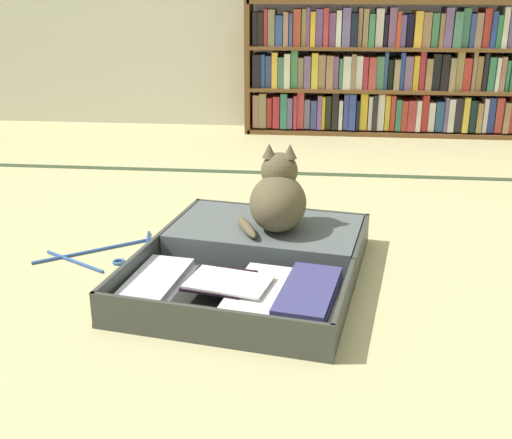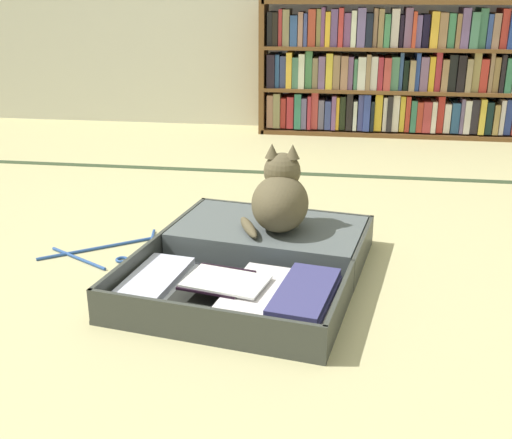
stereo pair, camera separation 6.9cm
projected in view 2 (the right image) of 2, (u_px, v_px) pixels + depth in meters
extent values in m
plane|color=#C6BC84|center=(225.00, 316.00, 1.65)|extent=(10.00, 10.00, 0.00)
cube|color=#35462B|center=(280.00, 173.00, 2.91)|extent=(4.80, 0.05, 0.00)
cube|color=brown|center=(264.00, 67.00, 3.65)|extent=(0.03, 0.22, 0.75)
cube|color=brown|center=(404.00, 2.00, 3.41)|extent=(1.55, 0.22, 0.02)
cube|color=brown|center=(394.00, 132.00, 3.67)|extent=(1.55, 0.22, 0.02)
cube|color=brown|center=(398.00, 90.00, 3.58)|extent=(1.52, 0.22, 0.02)
cube|color=#A5745D|center=(272.00, 109.00, 3.73)|extent=(0.04, 0.19, 0.19)
cube|color=#8E8659|center=(278.00, 109.00, 3.72)|extent=(0.04, 0.19, 0.20)
cube|color=#AC2F2A|center=(285.00, 111.00, 3.73)|extent=(0.03, 0.19, 0.17)
cube|color=#BA3037|center=(291.00, 110.00, 3.71)|extent=(0.04, 0.19, 0.18)
cube|color=#337A5F|center=(299.00, 109.00, 3.69)|extent=(0.04, 0.19, 0.20)
cube|color=slate|center=(305.00, 111.00, 3.70)|extent=(0.03, 0.19, 0.18)
cube|color=#AB303D|center=(310.00, 110.00, 3.69)|extent=(0.02, 0.19, 0.19)
cube|color=#BC413E|center=(315.00, 109.00, 3.69)|extent=(0.04, 0.19, 0.21)
cube|color=slate|center=(322.00, 112.00, 3.70)|extent=(0.03, 0.19, 0.17)
cube|color=#3C4B91|center=(328.00, 113.00, 3.69)|extent=(0.04, 0.19, 0.16)
cube|color=#7C5186|center=(334.00, 111.00, 3.67)|extent=(0.02, 0.19, 0.19)
cube|color=gold|center=(338.00, 111.00, 3.67)|extent=(0.02, 0.19, 0.19)
cube|color=black|center=(343.00, 111.00, 3.67)|extent=(0.03, 0.19, 0.19)
cube|color=black|center=(349.00, 109.00, 3.66)|extent=(0.03, 0.19, 0.21)
cube|color=silver|center=(355.00, 113.00, 3.66)|extent=(0.02, 0.19, 0.17)
cube|color=#3F4489|center=(360.00, 110.00, 3.65)|extent=(0.03, 0.19, 0.21)
cube|color=#334496|center=(366.00, 111.00, 3.64)|extent=(0.04, 0.19, 0.21)
cube|color=black|center=(372.00, 114.00, 3.64)|extent=(0.02, 0.19, 0.17)
cube|color=gold|center=(378.00, 110.00, 3.64)|extent=(0.04, 0.19, 0.21)
cube|color=silver|center=(384.00, 112.00, 3.64)|extent=(0.02, 0.19, 0.19)
cube|color=#272427|center=(389.00, 112.00, 3.63)|extent=(0.03, 0.19, 0.20)
cube|color=silver|center=(395.00, 111.00, 3.63)|extent=(0.04, 0.19, 0.21)
cube|color=gold|center=(401.00, 112.00, 3.63)|extent=(0.03, 0.19, 0.20)
cube|color=#BF3B2C|center=(407.00, 112.00, 3.62)|extent=(0.03, 0.19, 0.20)
cube|color=#337359|center=(412.00, 114.00, 3.62)|extent=(0.03, 0.19, 0.18)
cube|color=#B23828|center=(418.00, 115.00, 3.61)|extent=(0.03, 0.19, 0.17)
cube|color=#AF3A3D|center=(425.00, 115.00, 3.61)|extent=(0.04, 0.19, 0.17)
cube|color=beige|center=(432.00, 115.00, 3.60)|extent=(0.03, 0.19, 0.18)
cube|color=#B42F28|center=(439.00, 112.00, 3.60)|extent=(0.04, 0.19, 0.20)
cube|color=silver|center=(445.00, 116.00, 3.60)|extent=(0.04, 0.19, 0.16)
cube|color=#285180|center=(453.00, 116.00, 3.59)|extent=(0.04, 0.19, 0.17)
cube|color=slate|center=(460.00, 114.00, 3.58)|extent=(0.02, 0.19, 0.19)
cube|color=silver|center=(465.00, 115.00, 3.57)|extent=(0.03, 0.19, 0.19)
cube|color=#29252F|center=(472.00, 114.00, 3.58)|extent=(0.04, 0.19, 0.19)
cube|color=gold|center=(480.00, 114.00, 3.55)|extent=(0.03, 0.19, 0.20)
cube|color=#152A2A|center=(486.00, 116.00, 3.56)|extent=(0.04, 0.19, 0.18)
cube|color=#A1844A|center=(493.00, 117.00, 3.55)|extent=(0.03, 0.19, 0.17)
cube|color=silver|center=(499.00, 115.00, 3.55)|extent=(0.02, 0.19, 0.19)
cube|color=navy|center=(505.00, 115.00, 3.55)|extent=(0.04, 0.19, 0.20)
cube|color=brown|center=(401.00, 48.00, 3.50)|extent=(1.52, 0.22, 0.02)
cube|color=black|center=(272.00, 70.00, 3.64)|extent=(0.04, 0.19, 0.19)
cube|color=#2C538C|center=(279.00, 70.00, 3.64)|extent=(0.02, 0.19, 0.19)
cube|color=#3C4981|center=(284.00, 70.00, 3.64)|extent=(0.03, 0.19, 0.18)
cube|color=gold|center=(290.00, 69.00, 3.62)|extent=(0.03, 0.19, 0.20)
cube|color=#47785F|center=(296.00, 71.00, 3.62)|extent=(0.03, 0.19, 0.17)
cube|color=silver|center=(302.00, 70.00, 3.61)|extent=(0.03, 0.19, 0.19)
cube|color=#488453|center=(309.00, 68.00, 3.62)|extent=(0.04, 0.19, 0.21)
cube|color=#8D7B5A|center=(316.00, 72.00, 3.62)|extent=(0.03, 0.19, 0.17)
cube|color=slate|center=(322.00, 71.00, 3.61)|extent=(0.04, 0.19, 0.18)
cube|color=gold|center=(330.00, 70.00, 3.59)|extent=(0.04, 0.19, 0.20)
cube|color=#9F7D5B|center=(337.00, 71.00, 3.59)|extent=(0.04, 0.19, 0.19)
cube|color=#A37457|center=(344.00, 71.00, 3.58)|extent=(0.04, 0.19, 0.19)
cube|color=slate|center=(351.00, 72.00, 3.58)|extent=(0.03, 0.19, 0.18)
cube|color=#48815F|center=(356.00, 73.00, 3.58)|extent=(0.02, 0.19, 0.17)
cube|color=silver|center=(361.00, 72.00, 3.57)|extent=(0.04, 0.19, 0.18)
cube|color=#917452|center=(368.00, 71.00, 3.56)|extent=(0.02, 0.19, 0.19)
cube|color=silver|center=(374.00, 72.00, 3.57)|extent=(0.04, 0.19, 0.18)
cube|color=#AC2D3C|center=(380.00, 72.00, 3.56)|extent=(0.03, 0.19, 0.18)
cube|color=#BA423D|center=(387.00, 73.00, 3.55)|extent=(0.04, 0.19, 0.18)
cube|color=#4B8063|center=(394.00, 72.00, 3.55)|extent=(0.04, 0.19, 0.18)
cube|color=#2F4C82|center=(400.00, 70.00, 3.55)|extent=(0.02, 0.19, 0.21)
cube|color=black|center=(405.00, 74.00, 3.55)|extent=(0.03, 0.19, 0.16)
cube|color=#9A815D|center=(411.00, 74.00, 3.53)|extent=(0.03, 0.19, 0.17)
cube|color=#264192|center=(416.00, 71.00, 3.53)|extent=(0.02, 0.19, 0.21)
cube|color=slate|center=(423.00, 73.00, 3.53)|extent=(0.04, 0.19, 0.18)
cube|color=gold|center=(430.00, 72.00, 3.53)|extent=(0.03, 0.19, 0.19)
cube|color=#B2323E|center=(436.00, 70.00, 3.52)|extent=(0.03, 0.19, 0.21)
cube|color=#9D7752|center=(443.00, 74.00, 3.51)|extent=(0.03, 0.19, 0.17)
cube|color=black|center=(450.00, 72.00, 3.51)|extent=(0.04, 0.19, 0.20)
cube|color=black|center=(459.00, 72.00, 3.49)|extent=(0.04, 0.19, 0.20)
cube|color=#95805E|center=(467.00, 74.00, 3.49)|extent=(0.03, 0.19, 0.18)
cube|color=#9A8651|center=(474.00, 71.00, 3.49)|extent=(0.04, 0.19, 0.21)
cube|color=red|center=(481.00, 74.00, 3.49)|extent=(0.04, 0.19, 0.18)
cube|color=#957557|center=(488.00, 71.00, 3.48)|extent=(0.02, 0.19, 0.21)
cube|color=#98774A|center=(493.00, 73.00, 3.49)|extent=(0.03, 0.19, 0.19)
cube|color=black|center=(500.00, 72.00, 3.47)|extent=(0.02, 0.19, 0.20)
cube|color=#3B805F|center=(506.00, 74.00, 3.47)|extent=(0.03, 0.19, 0.19)
cube|color=silver|center=(512.00, 74.00, 3.46)|extent=(0.02, 0.19, 0.18)
cube|color=black|center=(271.00, 28.00, 3.56)|extent=(0.03, 0.19, 0.18)
cube|color=black|center=(277.00, 29.00, 3.56)|extent=(0.03, 0.19, 0.18)
cube|color=#B93438|center=(282.00, 27.00, 3.56)|extent=(0.02, 0.19, 0.20)
cube|color=#90825C|center=(287.00, 27.00, 3.55)|extent=(0.04, 0.19, 0.20)
cube|color=#304E88|center=(295.00, 30.00, 3.54)|extent=(0.04, 0.19, 0.17)
cube|color=#A47362|center=(302.00, 29.00, 3.53)|extent=(0.03, 0.19, 0.18)
cube|color=#3B4582|center=(306.00, 29.00, 3.53)|extent=(0.02, 0.19, 0.18)
cube|color=#BB4430|center=(313.00, 27.00, 3.53)|extent=(0.04, 0.19, 0.20)
cube|color=olive|center=(319.00, 27.00, 3.53)|extent=(0.03, 0.19, 0.20)
cube|color=#7E4C89|center=(324.00, 26.00, 3.53)|extent=(0.02, 0.19, 0.21)
cube|color=gold|center=(328.00, 29.00, 3.51)|extent=(0.03, 0.19, 0.19)
cube|color=#694C8A|center=(334.00, 27.00, 3.51)|extent=(0.04, 0.19, 0.20)
cube|color=#C23737|center=(341.00, 27.00, 3.50)|extent=(0.03, 0.19, 0.21)
cube|color=#7E4F86|center=(347.00, 29.00, 3.51)|extent=(0.04, 0.19, 0.18)
cube|color=silver|center=(354.00, 28.00, 3.49)|extent=(0.03, 0.19, 0.19)
cube|color=slate|center=(361.00, 27.00, 3.48)|extent=(0.04, 0.19, 0.21)
cube|color=black|center=(369.00, 30.00, 3.48)|extent=(0.04, 0.19, 0.18)
cube|color=#A17A5C|center=(375.00, 27.00, 3.49)|extent=(0.02, 0.19, 0.20)
cube|color=#9B7F53|center=(380.00, 27.00, 3.48)|extent=(0.03, 0.19, 0.20)
cube|color=#408155|center=(386.00, 30.00, 3.47)|extent=(0.03, 0.19, 0.18)
cube|color=silver|center=(394.00, 27.00, 3.47)|extent=(0.04, 0.19, 0.20)
cube|color=black|center=(400.00, 31.00, 3.48)|extent=(0.02, 0.19, 0.17)
cube|color=slate|center=(407.00, 27.00, 3.46)|extent=(0.04, 0.19, 0.21)
cube|color=#C44029|center=(413.00, 29.00, 3.45)|extent=(0.02, 0.19, 0.19)
cube|color=slate|center=(418.00, 31.00, 3.46)|extent=(0.03, 0.19, 0.17)
cube|color=black|center=(424.00, 30.00, 3.46)|extent=(0.04, 0.19, 0.17)
cube|color=gold|center=(433.00, 29.00, 3.44)|extent=(0.04, 0.19, 0.19)
cube|color=#9E7652|center=(441.00, 30.00, 3.44)|extent=(0.04, 0.19, 0.18)
cube|color=#438B61|center=(449.00, 30.00, 3.44)|extent=(0.04, 0.19, 0.18)
cube|color=#94704B|center=(456.00, 30.00, 3.43)|extent=(0.02, 0.19, 0.18)
cube|color=slate|center=(463.00, 28.00, 3.41)|extent=(0.04, 0.19, 0.21)
cube|color=#467B62|center=(472.00, 30.00, 3.41)|extent=(0.04, 0.19, 0.19)
cube|color=#3D7459|center=(480.00, 28.00, 3.41)|extent=(0.04, 0.19, 0.21)
cube|color=#324991|center=(487.00, 31.00, 3.41)|extent=(0.02, 0.19, 0.18)
cube|color=#997460|center=(493.00, 30.00, 3.40)|extent=(0.04, 0.19, 0.18)
cube|color=#B9342C|center=(501.00, 28.00, 3.40)|extent=(0.04, 0.19, 0.21)
cube|color=#26408F|center=(508.00, 30.00, 3.38)|extent=(0.03, 0.19, 0.19)
cube|color=#3A3D38|center=(228.00, 306.00, 1.68)|extent=(0.67, 0.48, 0.01)
cube|color=#3A3D38|center=(201.00, 325.00, 1.50)|extent=(0.61, 0.11, 0.10)
cube|color=#3A3D38|center=(127.00, 277.00, 1.75)|extent=(0.07, 0.38, 0.10)
cube|color=#3A3D38|center=(340.00, 308.00, 1.58)|extent=(0.07, 0.38, 0.10)
cube|color=#50525A|center=(228.00, 303.00, 1.68)|extent=(0.64, 0.45, 0.01)
cube|color=#3A3D38|center=(269.00, 252.00, 2.03)|extent=(0.67, 0.48, 0.01)
cube|color=#3A3D38|center=(284.00, 221.00, 2.18)|extent=(0.61, 0.11, 0.10)
cube|color=#3A3D38|center=(183.00, 229.00, 2.10)|extent=(0.07, 0.38, 0.10)
cube|color=#3A3D38|center=(363.00, 251.00, 1.93)|extent=(0.07, 0.38, 0.10)
cube|color=#50525A|center=(269.00, 250.00, 2.02)|extent=(0.64, 0.45, 0.01)
cylinder|color=black|center=(250.00, 273.00, 1.85)|extent=(0.59, 0.11, 0.02)
cube|color=silver|center=(157.00, 288.00, 1.73)|extent=(0.17, 0.33, 0.02)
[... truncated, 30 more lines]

